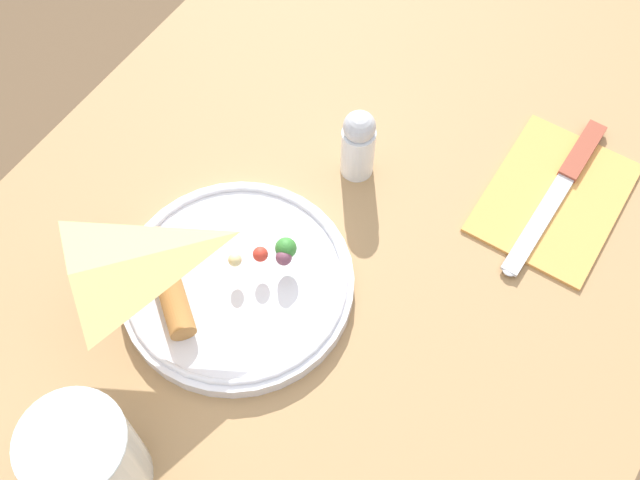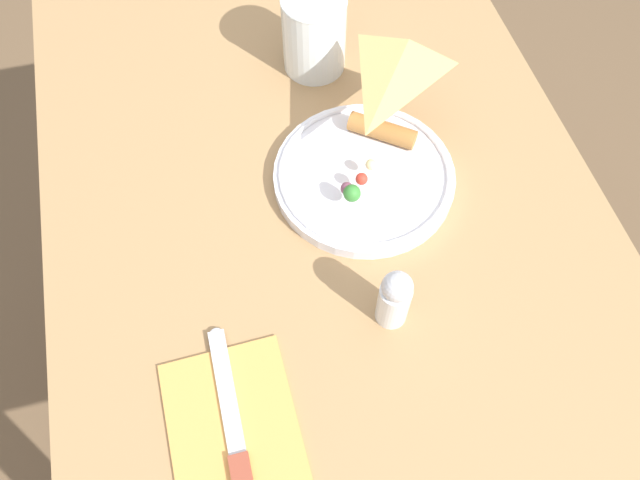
# 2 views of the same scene
# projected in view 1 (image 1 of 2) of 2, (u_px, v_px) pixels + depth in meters

# --- Properties ---
(ground_plane) EXTENTS (6.00, 6.00, 0.00)m
(ground_plane) POSITION_uv_depth(u_px,v_px,m) (318.00, 471.00, 1.43)
(ground_plane) COLOR brown
(dining_table) EXTENTS (1.05, 0.65, 0.77)m
(dining_table) POSITION_uv_depth(u_px,v_px,m) (317.00, 330.00, 0.88)
(dining_table) COLOR #A87F51
(dining_table) RESTS_ON ground_plane
(plate_pizza) EXTENTS (0.22, 0.22, 0.05)m
(plate_pizza) POSITION_uv_depth(u_px,v_px,m) (237.00, 280.00, 0.74)
(plate_pizza) COLOR white
(plate_pizza) RESTS_ON dining_table
(milk_glass) EXTENTS (0.08, 0.08, 0.11)m
(milk_glass) POSITION_uv_depth(u_px,v_px,m) (89.00, 462.00, 0.62)
(milk_glass) COLOR white
(milk_glass) RESTS_ON dining_table
(napkin_folded) EXTENTS (0.17, 0.13, 0.00)m
(napkin_folded) POSITION_uv_depth(u_px,v_px,m) (554.00, 198.00, 0.80)
(napkin_folded) COLOR #E59E4C
(napkin_folded) RESTS_ON dining_table
(butter_knife) EXTENTS (0.21, 0.02, 0.01)m
(butter_knife) POSITION_uv_depth(u_px,v_px,m) (560.00, 187.00, 0.80)
(butter_knife) COLOR #99422D
(butter_knife) RESTS_ON napkin_folded
(salt_shaker) EXTENTS (0.03, 0.03, 0.09)m
(salt_shaker) POSITION_uv_depth(u_px,v_px,m) (358.00, 144.00, 0.78)
(salt_shaker) COLOR white
(salt_shaker) RESTS_ON dining_table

